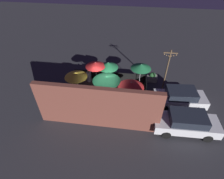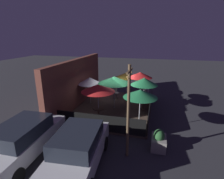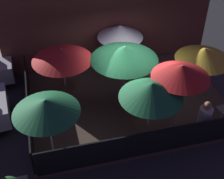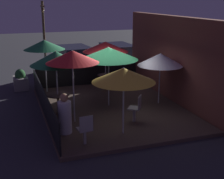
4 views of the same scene
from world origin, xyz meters
name	(u,v)px [view 1 (image 1 of 4)]	position (x,y,z in m)	size (l,w,h in m)	color
ground_plane	(105,99)	(0.00, 0.00, 0.00)	(60.00, 60.00, 0.00)	#2D2D33
patio_deck	(105,98)	(0.00, 0.00, 0.06)	(7.05, 5.26, 0.12)	#47382D
building_wall	(98,108)	(0.00, 2.86, 1.77)	(8.65, 0.36, 3.54)	brown
fence_front	(109,76)	(0.00, -2.59, 0.59)	(6.85, 0.05, 0.95)	black
fence_side_left	(146,97)	(-3.48, 0.00, 0.59)	(0.05, 5.06, 0.95)	black
patio_umbrella_0	(131,85)	(-2.15, 0.48, 2.15)	(2.03, 2.03, 2.26)	#B2B2B7
patio_umbrella_1	(108,65)	(0.04, -2.07, 2.18)	(1.85, 1.85, 2.31)	#B2B2B7
patio_umbrella_2	(95,64)	(1.09, -1.69, 2.38)	(1.76, 1.76, 2.48)	#B2B2B7
patio_umbrella_3	(141,66)	(-2.87, -2.11, 2.26)	(1.80, 1.80, 2.35)	#B2B2B7
patio_umbrella_4	(97,97)	(0.26, 1.96, 1.92)	(1.79, 1.79, 2.04)	#B2B2B7
patio_umbrella_5	(76,75)	(2.53, -0.45, 2.01)	(1.93, 1.93, 2.10)	#B2B2B7
patio_umbrella_6	(107,78)	(-0.16, -0.04, 2.20)	(2.27, 2.27, 2.32)	#B2B2B7
dining_table_0	(130,99)	(-2.15, 0.48, 0.70)	(0.73, 0.73, 0.75)	#4C3828
dining_table_1	(108,78)	(0.04, -2.07, 0.69)	(0.84, 0.84, 0.72)	#4C3828
patio_chair_0	(84,93)	(1.80, 0.30, 0.65)	(0.56, 0.56, 0.95)	gray
patio_chair_1	(78,78)	(2.94, -1.78, 0.62)	(0.44, 0.44, 0.92)	gray
patron_0	(89,76)	(1.91, -2.17, 0.70)	(0.59, 0.59, 1.30)	silver
planter_box	(152,77)	(-4.13, -3.18, 0.42)	(0.95, 0.67, 0.98)	gray
light_post	(167,70)	(-5.03, -1.83, 2.28)	(1.10, 0.12, 4.10)	brown
parked_car_0	(180,98)	(-6.19, -0.05, 0.84)	(4.23, 2.06, 1.62)	silver
parked_car_1	(186,122)	(-6.21, 2.55, 0.85)	(4.50, 1.89, 1.62)	silver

